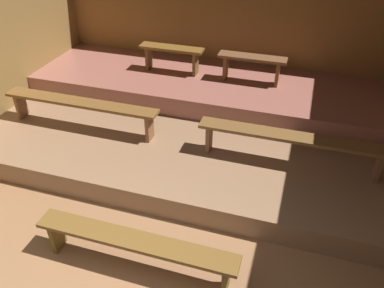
% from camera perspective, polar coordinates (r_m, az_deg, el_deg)
% --- Properties ---
extents(ground, '(6.65, 5.98, 0.08)m').
position_cam_1_polar(ground, '(5.49, -2.56, -4.22)').
color(ground, '#976945').
extents(wall_back, '(6.65, 0.06, 2.79)m').
position_cam_1_polar(wall_back, '(7.09, 4.58, 18.02)').
color(wall_back, olive).
rests_on(wall_back, ground).
extents(platform_lower, '(5.85, 3.51, 0.31)m').
position_cam_1_polar(platform_lower, '(6.03, 0.06, 2.02)').
color(platform_lower, '#936D4E').
rests_on(platform_lower, ground).
extents(platform_middle, '(5.85, 1.70, 0.31)m').
position_cam_1_polar(platform_middle, '(6.63, 2.41, 8.31)').
color(platform_middle, '#A05F52').
rests_on(platform_middle, platform_lower).
extents(bench_floor_center, '(2.12, 0.25, 0.44)m').
position_cam_1_polar(bench_floor_center, '(4.06, -8.30, -14.35)').
color(bench_floor_center, brown).
rests_on(bench_floor_center, ground).
extents(bench_lower_left, '(2.36, 0.25, 0.44)m').
position_cam_1_polar(bench_lower_left, '(5.85, -16.01, 5.42)').
color(bench_lower_left, brown).
rests_on(bench_lower_left, platform_lower).
extents(bench_lower_right, '(2.36, 0.25, 0.44)m').
position_cam_1_polar(bench_lower_right, '(5.02, 14.33, 0.54)').
color(bench_lower_right, brown).
rests_on(bench_lower_right, platform_lower).
extents(bench_middle_left, '(1.08, 0.25, 0.44)m').
position_cam_1_polar(bench_middle_left, '(6.71, -3.02, 13.13)').
color(bench_middle_left, brown).
rests_on(bench_middle_left, platform_middle).
extents(bench_middle_right, '(1.08, 0.25, 0.44)m').
position_cam_1_polar(bench_middle_right, '(6.39, 8.75, 11.68)').
color(bench_middle_right, brown).
rests_on(bench_middle_right, platform_middle).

